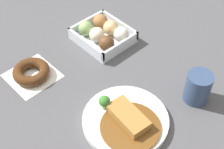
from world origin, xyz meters
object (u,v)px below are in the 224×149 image
at_px(chocolate_ring_donut, 31,72).
at_px(coffee_mug, 198,87).
at_px(donut_box, 103,34).
at_px(curry_plate, 126,120).

relative_size(chocolate_ring_donut, coffee_mug, 1.55).
distance_m(chocolate_ring_donut, coffee_mug, 0.50).
relative_size(donut_box, coffee_mug, 1.92).
height_order(curry_plate, donut_box, same).
bearing_deg(curry_plate, chocolate_ring_donut, -164.94).
height_order(curry_plate, coffee_mug, coffee_mug).
xyz_separation_m(curry_plate, donut_box, (-0.30, 0.19, 0.01)).
bearing_deg(donut_box, coffee_mug, 3.19).
relative_size(curry_plate, donut_box, 1.31).
distance_m(donut_box, coffee_mug, 0.37).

